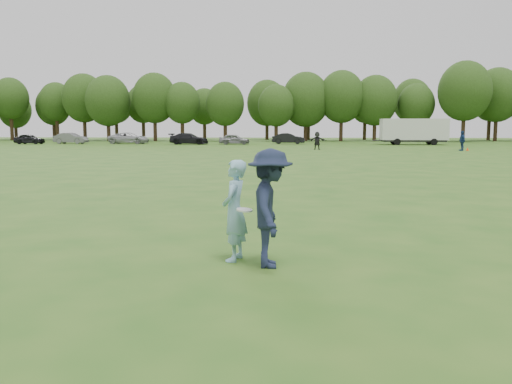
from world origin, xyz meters
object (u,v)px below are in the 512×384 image
thrower (235,211)px  player_far_d (317,141)px  car_a (29,139)px  cargo_trailer (414,130)px  defender (270,208)px  car_f (288,139)px  field_cone (467,149)px  car_e (234,139)px  car_c (129,138)px  player_far_b (462,141)px  car_d (189,139)px  car_b (71,138)px

thrower → player_far_d: player_far_d is taller
car_a → cargo_trailer: 48.68m
defender → player_far_d: 44.66m
car_f → field_cone: bearing=-133.2°
defender → car_e: (-6.96, 58.75, -0.32)m
defender → cargo_trailer: cargo_trailer is taller
car_f → cargo_trailer: bearing=-94.0°
defender → car_c: (-20.95, 60.67, -0.25)m
car_e → cargo_trailer: cargo_trailer is taller
player_far_b → player_far_d: (-13.49, 1.15, -0.05)m
car_d → cargo_trailer: bearing=-83.8°
car_d → cargo_trailer: cargo_trailer is taller
car_b → car_f: bearing=-82.2°
car_b → car_c: bearing=-80.6°
car_d → car_f: 12.74m
thrower → car_b: 65.94m
player_far_d → car_d: player_far_d is taller
player_far_b → car_f: (-16.44, 17.96, -0.24)m
car_d → car_e: bearing=-87.9°
thrower → cargo_trailer: size_ratio=0.19×
defender → car_b: 66.54m
cargo_trailer → thrower: bearing=-105.0°
car_a → car_b: car_b is taller
thrower → car_e: thrower is taller
car_c → field_cone: 41.42m
car_a → car_b: size_ratio=0.88×
car_b → cargo_trailer: bearing=-85.4°
car_b → car_e: (21.54, -1.38, -0.06)m
car_d → car_e: car_d is taller
thrower → player_far_b: player_far_b is taller
car_c → player_far_b: bearing=-112.4°
thrower → car_c: thrower is taller
car_e → field_cone: 28.14m
thrower → car_d: (-12.12, 58.69, -0.16)m
car_e → defender: bearing=-175.2°
player_far_d → car_a: bearing=157.4°
player_far_b → cargo_trailer: (-0.98, 16.14, 0.84)m
field_cone → car_e: bearing=147.8°
thrower → field_cone: (17.48, 43.39, -0.72)m
car_f → field_cone: 24.55m
car_c → cargo_trailer: bearing=-89.3°
car_e → cargo_trailer: bearing=-89.9°
car_f → car_e: bearing=114.1°
thrower → car_a: bearing=-141.2°
car_a → player_far_b: bearing=-102.0°
car_f → cargo_trailer: (15.45, -1.82, 1.08)m
field_cone → cargo_trailer: size_ratio=0.03×
car_b → cargo_trailer: cargo_trailer is taller
car_d → car_f: car_d is taller
defender → car_f: size_ratio=0.47×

